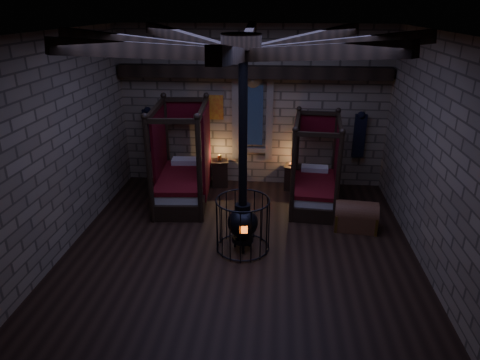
# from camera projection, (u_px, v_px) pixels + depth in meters

# --- Properties ---
(room) EXTENTS (7.02, 7.02, 4.29)m
(room) POSITION_uv_depth(u_px,v_px,m) (242.00, 59.00, 7.49)
(room) COLOR black
(room) RESTS_ON ground
(bed_left) EXTENTS (1.40, 2.40, 2.42)m
(bed_left) POSITION_uv_depth(u_px,v_px,m) (183.00, 178.00, 10.70)
(bed_left) COLOR black
(bed_left) RESTS_ON ground
(bed_right) EXTENTS (1.24, 2.13, 2.14)m
(bed_right) POSITION_uv_depth(u_px,v_px,m) (314.00, 184.00, 10.52)
(bed_right) COLOR black
(bed_right) RESTS_ON ground
(trunk_left) EXTENTS (0.92, 0.69, 0.61)m
(trunk_left) POSITION_uv_depth(u_px,v_px,m) (183.00, 201.00, 10.22)
(trunk_left) COLOR brown
(trunk_left) RESTS_ON ground
(trunk_right) EXTENTS (0.96, 0.66, 0.67)m
(trunk_right) POSITION_uv_depth(u_px,v_px,m) (356.00, 216.00, 9.42)
(trunk_right) COLOR brown
(trunk_right) RESTS_ON ground
(nightstand_left) EXTENTS (0.52, 0.50, 0.89)m
(nightstand_left) POSITION_uv_depth(u_px,v_px,m) (220.00, 173.00, 11.63)
(nightstand_left) COLOR black
(nightstand_left) RESTS_ON ground
(nightstand_right) EXTENTS (0.48, 0.47, 0.73)m
(nightstand_right) POSITION_uv_depth(u_px,v_px,m) (292.00, 177.00, 11.42)
(nightstand_right) COLOR black
(nightstand_right) RESTS_ON ground
(stove) EXTENTS (1.08, 1.08, 4.05)m
(stove) POSITION_uv_depth(u_px,v_px,m) (243.00, 220.00, 8.49)
(stove) COLOR black
(stove) RESTS_ON ground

